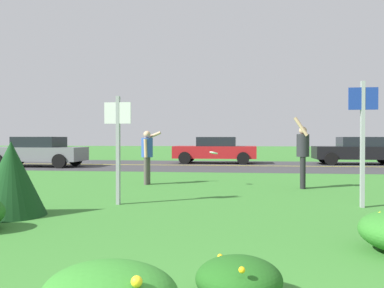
# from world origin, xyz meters

# --- Properties ---
(ground_plane) EXTENTS (120.00, 120.00, 0.00)m
(ground_plane) POSITION_xyz_m (0.00, 9.43, 0.00)
(ground_plane) COLOR #387A2D
(highway_strip) EXTENTS (120.00, 8.25, 0.01)m
(highway_strip) POSITION_xyz_m (0.00, 18.85, 0.00)
(highway_strip) COLOR #38383A
(highway_strip) RESTS_ON ground
(highway_center_stripe) EXTENTS (120.00, 0.16, 0.00)m
(highway_center_stripe) POSITION_xyz_m (0.00, 18.85, 0.01)
(highway_center_stripe) COLOR yellow
(highway_center_stripe) RESTS_ON ground
(daylily_clump_near_camera) EXTENTS (0.74, 0.74, 0.39)m
(daylily_clump_near_camera) POSITION_xyz_m (-0.04, 2.07, 0.18)
(daylily_clump_near_camera) COLOR #1E5619
(daylily_clump_near_camera) RESTS_ON ground
(sign_post_near_path) EXTENTS (0.56, 0.10, 2.25)m
(sign_post_near_path) POSITION_xyz_m (-2.59, 6.71, 1.37)
(sign_post_near_path) COLOR #93969B
(sign_post_near_path) RESTS_ON ground
(sign_post_by_roadside) EXTENTS (0.56, 0.10, 2.51)m
(sign_post_by_roadside) POSITION_xyz_m (2.34, 6.97, 1.52)
(sign_post_by_roadside) COLOR #93969B
(sign_post_by_roadside) RESTS_ON ground
(evergreen_shrub_side) EXTENTS (1.22, 1.22, 1.33)m
(evergreen_shrub_side) POSITION_xyz_m (-4.08, 5.28, 0.66)
(evergreen_shrub_side) COLOR #143D19
(evergreen_shrub_side) RESTS_ON ground
(person_thrower_blue_shirt) EXTENTS (0.56, 0.50, 1.60)m
(person_thrower_blue_shirt) POSITION_xyz_m (-2.85, 10.32, 0.96)
(person_thrower_blue_shirt) COLOR #2D4C9E
(person_thrower_blue_shirt) RESTS_ON ground
(person_catcher_dark_shirt) EXTENTS (0.45, 0.50, 1.96)m
(person_catcher_dark_shirt) POSITION_xyz_m (1.61, 9.92, 1.03)
(person_catcher_dark_shirt) COLOR #232328
(person_catcher_dark_shirt) RESTS_ON ground
(frisbee_white) EXTENTS (0.25, 0.24, 0.11)m
(frisbee_white) POSITION_xyz_m (-0.85, 10.13, 0.96)
(frisbee_white) COLOR white
(car_black_center_left) EXTENTS (4.50, 2.00, 1.45)m
(car_black_center_left) POSITION_xyz_m (6.01, 20.71, 0.74)
(car_black_center_left) COLOR black
(car_black_center_left) RESTS_ON ground
(car_red_center_right) EXTENTS (4.50, 2.00, 1.45)m
(car_red_center_right) POSITION_xyz_m (-1.55, 20.71, 0.74)
(car_red_center_right) COLOR maroon
(car_red_center_right) RESTS_ON ground
(car_gray_rightmost) EXTENTS (4.50, 2.00, 1.45)m
(car_gray_rightmost) POSITION_xyz_m (-9.92, 16.99, 0.74)
(car_gray_rightmost) COLOR slate
(car_gray_rightmost) RESTS_ON ground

